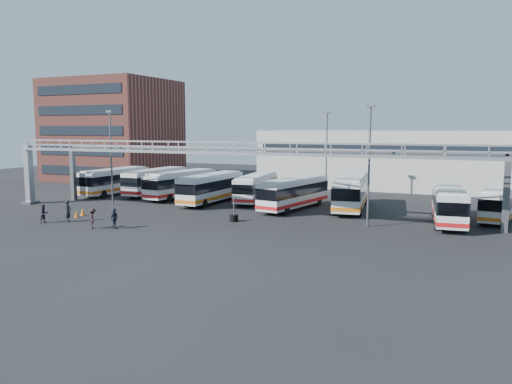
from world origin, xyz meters
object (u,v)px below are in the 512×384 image
at_px(pedestrian_a, 68,211).
at_px(pedestrian_d, 114,218).
at_px(cone_left, 83,212).
at_px(bus_5, 294,192).
at_px(bus_8, 449,203).
at_px(bus_6, 351,191).
at_px(pedestrian_c, 93,218).
at_px(light_pole_left, 111,152).
at_px(bus_9, 500,202).
at_px(tire_stack, 234,217).
at_px(bus_3, 211,187).
at_px(bus_4, 256,187).
at_px(light_pole_mid, 369,159).
at_px(cone_right, 76,214).
at_px(light_pole_back, 327,151).
at_px(bus_1, 156,180).
at_px(bus_0, 115,180).
at_px(bus_2, 181,183).
at_px(pedestrian_b, 44,214).

xyz_separation_m(pedestrian_a, pedestrian_d, (5.84, -0.79, -0.11)).
bearing_deg(cone_left, pedestrian_a, -68.82).
distance_m(bus_5, bus_8, 15.11).
height_order(bus_6, pedestrian_c, bus_6).
relative_size(light_pole_left, bus_5, 0.94).
bearing_deg(cone_left, bus_5, 34.41).
distance_m(bus_9, pedestrian_a, 38.99).
distance_m(pedestrian_c, tire_stack, 12.05).
bearing_deg(bus_5, light_pole_left, -154.91).
relative_size(bus_8, pedestrian_c, 6.32).
distance_m(pedestrian_d, cone_left, 7.98).
bearing_deg(bus_3, bus_9, 4.25).
bearing_deg(bus_4, pedestrian_a, -126.74).
height_order(light_pole_mid, tire_stack, light_pole_mid).
xyz_separation_m(pedestrian_c, pedestrian_d, (1.69, 0.69, 0.01)).
bearing_deg(bus_8, cone_right, -167.73).
relative_size(bus_4, bus_6, 0.88).
bearing_deg(bus_6, tire_stack, -134.77).
bearing_deg(bus_8, light_pole_back, 136.33).
xyz_separation_m(bus_1, tire_stack, (17.19, -12.48, -1.42)).
bearing_deg(bus_5, cone_right, -133.07).
bearing_deg(bus_6, light_pole_back, 116.37).
relative_size(bus_0, bus_5, 0.99).
relative_size(pedestrian_a, cone_left, 2.68).
bearing_deg(cone_left, tire_stack, 12.23).
xyz_separation_m(pedestrian_a, cone_left, (-1.17, 3.01, -0.61)).
height_order(bus_0, pedestrian_a, bus_0).
relative_size(bus_6, cone_right, 19.09).
bearing_deg(bus_2, cone_right, -89.71).
relative_size(pedestrian_c, tire_stack, 0.77).
bearing_deg(bus_2, cone_left, -90.76).
distance_m(bus_9, pedestrian_c, 36.03).
distance_m(light_pole_mid, bus_6, 9.73).
height_order(pedestrian_a, cone_left, pedestrian_a).
xyz_separation_m(bus_3, bus_8, (24.88, -2.19, -0.03)).
bearing_deg(pedestrian_a, bus_2, -21.90).
bearing_deg(bus_1, light_pole_mid, -18.50).
height_order(bus_1, bus_9, bus_1).
xyz_separation_m(bus_1, cone_left, (2.58, -15.64, -1.43)).
bearing_deg(pedestrian_a, bus_6, -70.63).
relative_size(pedestrian_a, tire_stack, 0.88).
bearing_deg(bus_8, bus_0, 168.00).
xyz_separation_m(bus_4, tire_stack, (3.20, -12.05, -1.34)).
relative_size(bus_1, bus_5, 0.98).
xyz_separation_m(pedestrian_b, pedestrian_c, (5.68, -0.19, 0.03)).
bearing_deg(pedestrian_c, tire_stack, -93.84).
bearing_deg(bus_1, bus_9, -1.98).
bearing_deg(pedestrian_d, bus_4, -20.06).
relative_size(light_pole_back, pedestrian_a, 5.24).
bearing_deg(bus_3, pedestrian_a, -111.14).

